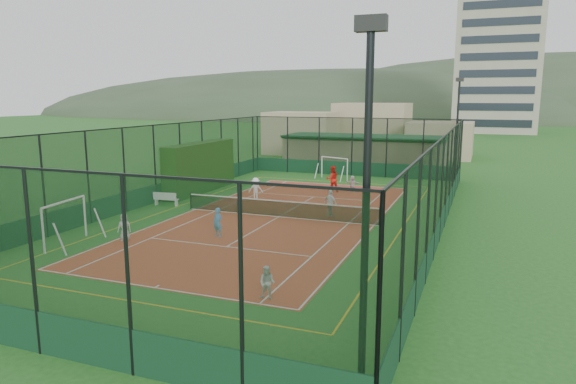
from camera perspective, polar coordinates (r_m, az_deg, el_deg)
name	(u,v)px	position (r m, az deg, el deg)	size (l,w,h in m)	color
ground	(279,217)	(29.36, -1.03, -2.79)	(300.00, 300.00, 0.00)	#255D20
court_slab	(279,217)	(29.36, -1.03, -2.78)	(11.17, 23.97, 0.01)	#C7442C
tennis_net	(279,208)	(29.24, -1.04, -1.78)	(11.67, 0.12, 1.06)	black
perimeter_fence	(279,174)	(28.89, -1.05, 2.04)	(18.12, 34.12, 5.00)	black
floodlight_se	(365,230)	(10.45, 8.59, -4.14)	(0.60, 0.26, 8.25)	black
floodlight_ne	(457,131)	(43.22, 18.25, 6.49)	(0.60, 0.26, 8.25)	black
clubhouse	(364,152)	(49.93, 8.49, 4.43)	(15.20, 7.20, 3.15)	tan
apartment_tower	(498,53)	(108.81, 22.30, 14.08)	(15.00, 12.00, 30.00)	beige
distant_hills	(451,118)	(176.94, 17.66, 7.81)	(200.00, 60.00, 24.00)	#384C33
hedge_left	(201,167)	(37.54, -9.69, 2.72)	(1.21, 8.09, 3.54)	black
white_bench	(166,199)	(33.22, -13.37, -0.73)	(1.59, 0.44, 0.89)	white
futsal_goal_near	(65,223)	(25.86, -23.51, -3.21)	(0.91, 3.13, 2.02)	white
futsal_goal_far	(334,168)	(43.05, 5.17, 2.63)	(2.77, 0.80, 1.79)	white
child_near_left	(124,227)	(25.65, -17.73, -3.74)	(0.63, 0.41, 1.30)	silver
child_near_mid	(218,222)	(25.36, -7.81, -3.34)	(0.52, 0.34, 1.43)	#4993CF
child_near_right	(267,283)	(17.55, -2.33, -10.04)	(0.57, 0.44, 1.17)	white
child_far_left	(256,189)	(34.12, -3.62, 0.36)	(0.96, 0.55, 1.49)	white
child_far_right	(330,203)	(29.43, 4.74, -1.24)	(0.90, 0.38, 1.54)	white
child_far_back	(352,184)	(37.35, 7.16, 0.94)	(1.09, 0.35, 1.18)	silver
coach	(332,179)	(36.98, 4.95, 1.46)	(0.93, 0.72, 1.91)	red
tennis_balls	(289,211)	(30.65, 0.12, -2.14)	(5.30, 1.13, 0.07)	#CCE033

